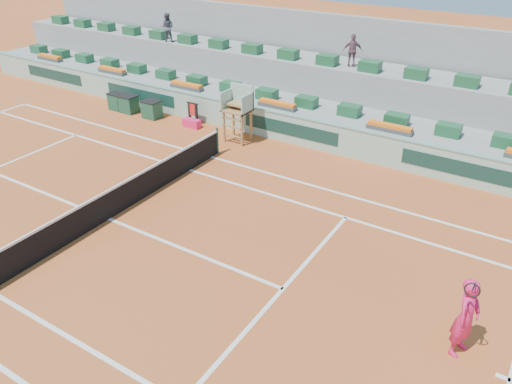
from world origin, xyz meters
TOP-DOWN VIEW (x-y plane):
  - ground at (0.00, 0.00)m, footprint 90.00×90.00m
  - seating_tier_lower at (0.00, 10.70)m, footprint 36.00×4.00m
  - seating_tier_upper at (0.00, 12.30)m, footprint 36.00×2.40m
  - stadium_back_wall at (0.00, 13.90)m, footprint 36.00×0.40m
  - player_bag at (-2.66, 7.60)m, footprint 0.83×0.37m
  - spectator_left at (-7.10, 11.44)m, footprint 0.87×0.79m
  - spectator_mid at (3.04, 11.97)m, footprint 0.89×0.65m
  - court_lines at (0.00, 0.00)m, footprint 23.89×11.09m
  - tennis_net at (0.00, 0.00)m, footprint 0.10×11.97m
  - advertising_hoarding at (0.02, 8.50)m, footprint 36.00×0.34m
  - umpire_chair at (0.00, 7.50)m, footprint 1.10×0.90m
  - seat_row_lower at (0.00, 9.80)m, footprint 32.90×0.60m
  - seat_row_upper at (0.00, 11.70)m, footprint 32.90×0.60m
  - flower_planters at (-1.50, 9.00)m, footprint 26.80×0.36m
  - drink_cooler_a at (-5.02, 7.55)m, footprint 0.83×0.72m
  - drink_cooler_b at (-6.48, 7.51)m, footprint 0.82×0.71m
  - drink_cooler_c at (-7.27, 7.50)m, footprint 0.74×0.64m
  - towel_rack at (-2.84, 7.94)m, footprint 0.59×0.10m
  - tennis_player at (10.74, 0.26)m, footprint 0.64×0.97m

SIDE VIEW (x-z plane):
  - ground at x=0.00m, z-range 0.00..0.00m
  - court_lines at x=0.00m, z-range 0.00..0.01m
  - player_bag at x=-2.66m, z-range 0.00..0.37m
  - drink_cooler_c at x=-7.27m, z-range 0.00..0.84m
  - drink_cooler_a at x=-5.02m, z-range 0.00..0.84m
  - drink_cooler_b at x=-6.48m, z-range 0.00..0.84m
  - tennis_net at x=0.00m, z-range -0.02..1.08m
  - seating_tier_lower at x=0.00m, z-range 0.00..1.20m
  - towel_rack at x=-2.84m, z-range 0.09..1.12m
  - advertising_hoarding at x=0.02m, z-range 0.00..1.26m
  - tennis_player at x=10.74m, z-range -0.15..2.13m
  - seating_tier_upper at x=0.00m, z-range 0.00..2.60m
  - flower_planters at x=-1.50m, z-range 1.19..1.47m
  - seat_row_lower at x=0.00m, z-range 1.20..1.64m
  - umpire_chair at x=0.00m, z-range 0.34..2.74m
  - stadium_back_wall at x=0.00m, z-range 0.00..4.40m
  - seat_row_upper at x=0.00m, z-range 2.60..3.04m
  - spectator_mid at x=3.04m, z-range 2.60..4.01m
  - spectator_left at x=-7.10m, z-range 2.60..4.06m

